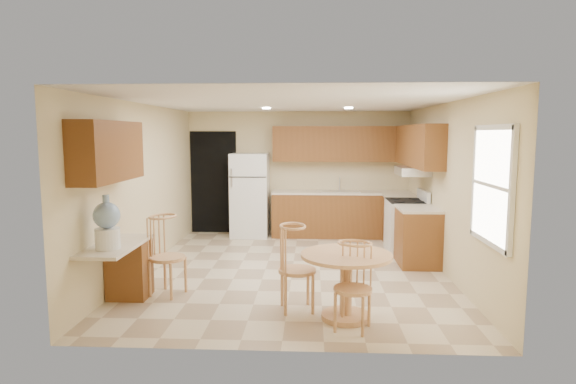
{
  "coord_description": "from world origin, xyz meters",
  "views": [
    {
      "loc": [
        0.29,
        -7.09,
        2.06
      ],
      "look_at": [
        -0.08,
        0.3,
        1.15
      ],
      "focal_mm": 30.0,
      "sensor_mm": 36.0,
      "label": 1
    }
  ],
  "objects_px": {
    "dining_table": "(346,276)",
    "water_crock": "(107,224)",
    "chair_table_b": "(354,280)",
    "refrigerator": "(250,195)",
    "stove": "(406,226)",
    "chair_table_a": "(297,261)",
    "chair_desk": "(165,249)"
  },
  "relations": [
    {
      "from": "stove",
      "to": "chair_table_a",
      "type": "bearing_deg",
      "value": -121.57
    },
    {
      "from": "stove",
      "to": "chair_table_a",
      "type": "height_order",
      "value": "stove"
    },
    {
      "from": "stove",
      "to": "chair_desk",
      "type": "distance_m",
      "value": 4.27
    },
    {
      "from": "chair_table_b",
      "to": "stove",
      "type": "bearing_deg",
      "value": -89.54
    },
    {
      "from": "chair_table_b",
      "to": "water_crock",
      "type": "bearing_deg",
      "value": 11.77
    },
    {
      "from": "stove",
      "to": "water_crock",
      "type": "bearing_deg",
      "value": -141.76
    },
    {
      "from": "stove",
      "to": "dining_table",
      "type": "xyz_separation_m",
      "value": [
        -1.25,
        -3.09,
        0.02
      ]
    },
    {
      "from": "refrigerator",
      "to": "chair_table_b",
      "type": "bearing_deg",
      "value": -70.39
    },
    {
      "from": "chair_table_a",
      "to": "chair_table_b",
      "type": "height_order",
      "value": "chair_table_a"
    },
    {
      "from": "dining_table",
      "to": "chair_table_b",
      "type": "relative_size",
      "value": 1.1
    },
    {
      "from": "chair_table_a",
      "to": "chair_desk",
      "type": "distance_m",
      "value": 1.73
    },
    {
      "from": "stove",
      "to": "water_crock",
      "type": "distance_m",
      "value": 5.03
    },
    {
      "from": "stove",
      "to": "chair_desk",
      "type": "bearing_deg",
      "value": -144.52
    },
    {
      "from": "stove",
      "to": "chair_table_a",
      "type": "xyz_separation_m",
      "value": [
        -1.8,
        -2.94,
        0.14
      ]
    },
    {
      "from": "stove",
      "to": "chair_table_a",
      "type": "distance_m",
      "value": 3.45
    },
    {
      "from": "chair_table_a",
      "to": "water_crock",
      "type": "relative_size",
      "value": 1.63
    },
    {
      "from": "chair_table_a",
      "to": "chair_desk",
      "type": "relative_size",
      "value": 0.99
    },
    {
      "from": "chair_table_b",
      "to": "water_crock",
      "type": "height_order",
      "value": "water_crock"
    },
    {
      "from": "refrigerator",
      "to": "chair_table_a",
      "type": "relative_size",
      "value": 1.67
    },
    {
      "from": "stove",
      "to": "chair_desk",
      "type": "xyz_separation_m",
      "value": [
        -3.47,
        -2.48,
        0.15
      ]
    },
    {
      "from": "stove",
      "to": "water_crock",
      "type": "relative_size",
      "value": 1.78
    },
    {
      "from": "stove",
      "to": "chair_table_b",
      "type": "xyz_separation_m",
      "value": [
        -1.2,
        -3.47,
        0.09
      ]
    },
    {
      "from": "water_crock",
      "to": "refrigerator",
      "type": "bearing_deg",
      "value": 76.32
    },
    {
      "from": "stove",
      "to": "chair_table_b",
      "type": "relative_size",
      "value": 1.19
    },
    {
      "from": "refrigerator",
      "to": "stove",
      "type": "distance_m",
      "value": 3.14
    },
    {
      "from": "dining_table",
      "to": "refrigerator",
      "type": "bearing_deg",
      "value": 110.6
    },
    {
      "from": "chair_desk",
      "to": "stove",
      "type": "bearing_deg",
      "value": 144.04
    },
    {
      "from": "chair_table_b",
      "to": "water_crock",
      "type": "distance_m",
      "value": 2.79
    },
    {
      "from": "refrigerator",
      "to": "water_crock",
      "type": "bearing_deg",
      "value": -103.68
    },
    {
      "from": "dining_table",
      "to": "water_crock",
      "type": "bearing_deg",
      "value": -179.96
    },
    {
      "from": "chair_table_b",
      "to": "water_crock",
      "type": "xyz_separation_m",
      "value": [
        -2.72,
        0.37,
        0.49
      ]
    },
    {
      "from": "chair_table_b",
      "to": "dining_table",
      "type": "bearing_deg",
      "value": -62.82
    }
  ]
}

